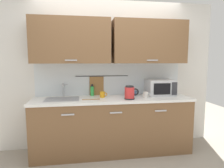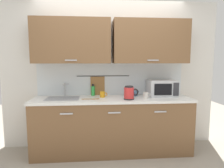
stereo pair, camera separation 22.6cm
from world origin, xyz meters
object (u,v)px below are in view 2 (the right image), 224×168
at_px(microwave, 162,88).
at_px(dish_soap_bottle, 93,90).
at_px(mug_by_kettle, 146,95).
at_px(mixing_bowl, 133,93).
at_px(mug_near_sink, 103,94).
at_px(wooden_spoon, 93,99).
at_px(electric_kettle, 129,93).

relative_size(microwave, dish_soap_bottle, 2.35).
relative_size(microwave, mug_by_kettle, 3.83).
distance_m(microwave, mixing_bowl, 0.50).
bearing_deg(mug_near_sink, wooden_spoon, -135.11).
distance_m(dish_soap_bottle, mug_by_kettle, 0.89).
distance_m(mug_near_sink, mixing_bowl, 0.53).
bearing_deg(mug_by_kettle, electric_kettle, -164.53).
bearing_deg(electric_kettle, dish_soap_bottle, 145.28).
relative_size(dish_soap_bottle, wooden_spoon, 0.71).
xyz_separation_m(dish_soap_bottle, wooden_spoon, (-0.00, -0.33, -0.08)).
distance_m(electric_kettle, mug_by_kettle, 0.30).
bearing_deg(wooden_spoon, mug_near_sink, 44.89).
bearing_deg(dish_soap_bottle, mug_by_kettle, -20.19).
bearing_deg(microwave, wooden_spoon, -170.04).
bearing_deg(microwave, mug_by_kettle, -150.70).
relative_size(mug_near_sink, mug_by_kettle, 1.00).
xyz_separation_m(microwave, electric_kettle, (-0.60, -0.25, -0.03)).
distance_m(mug_by_kettle, wooden_spoon, 0.84).
xyz_separation_m(mug_by_kettle, wooden_spoon, (-0.84, -0.03, -0.04)).
xyz_separation_m(microwave, wooden_spoon, (-1.15, -0.20, -0.13)).
height_order(microwave, mug_near_sink, microwave).
relative_size(mug_by_kettle, wooden_spoon, 0.44).
bearing_deg(mixing_bowl, mug_near_sink, -167.24).
distance_m(microwave, wooden_spoon, 1.18).
bearing_deg(dish_soap_bottle, electric_kettle, -34.72).
bearing_deg(mixing_bowl, microwave, -8.20).
xyz_separation_m(microwave, mug_near_sink, (-1.00, -0.05, -0.09)).
relative_size(electric_kettle, mixing_bowl, 1.06).
bearing_deg(mug_near_sink, mug_by_kettle, -10.72).
distance_m(microwave, mug_by_kettle, 0.37).
relative_size(electric_kettle, mug_by_kettle, 1.89).
bearing_deg(electric_kettle, mug_by_kettle, 15.47).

